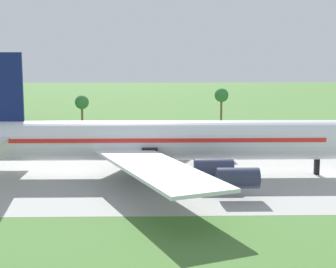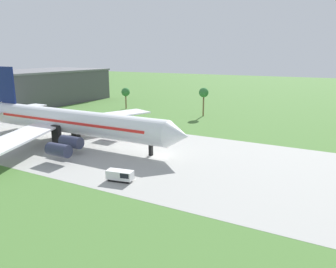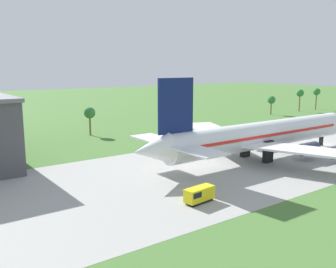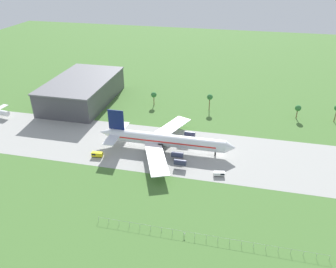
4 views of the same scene
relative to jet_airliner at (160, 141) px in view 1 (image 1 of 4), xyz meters
The scene contains 3 objects.
ground_plane 27.92m from the jet_airliner, ahead, with size 600.00×600.00×0.00m, color #477233.
taxiway_strip 27.92m from the jet_airliner, ahead, with size 320.00×44.00×0.02m.
jet_airliner is the anchor object (origin of this frame).
Camera 1 is at (-27.82, -80.70, 18.68)m, focal length 55.00 mm.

